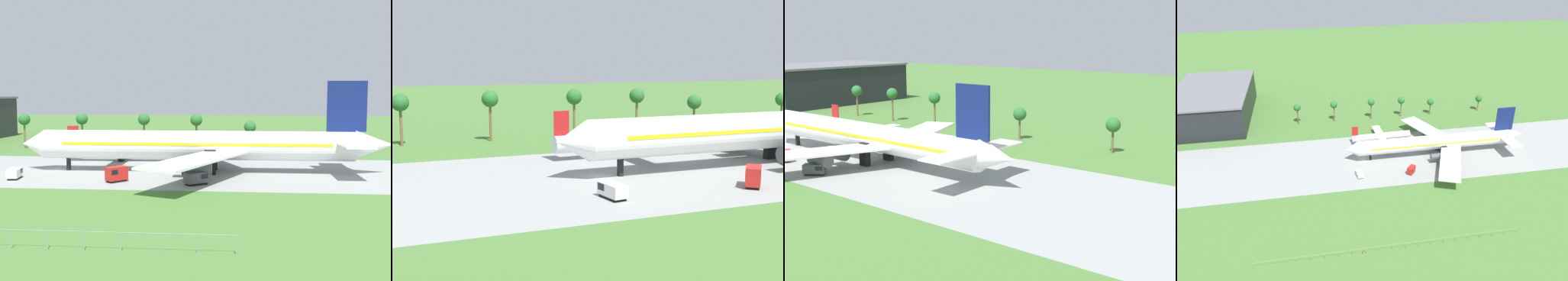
# 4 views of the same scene
# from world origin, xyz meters

# --- Properties ---
(ground_plane) EXTENTS (600.00, 600.00, 0.00)m
(ground_plane) POSITION_xyz_m (0.00, 0.00, 0.00)
(ground_plane) COLOR #477233
(taxiway_strip) EXTENTS (320.00, 44.00, 0.02)m
(taxiway_strip) POSITION_xyz_m (0.00, 0.00, 0.01)
(taxiway_strip) COLOR gray
(taxiway_strip) RESTS_ON ground_plane
(jet_airliner) EXTENTS (78.90, 60.96, 19.31)m
(jet_airliner) POSITION_xyz_m (32.64, -0.97, 5.71)
(jet_airliner) COLOR white
(jet_airliner) RESTS_ON ground_plane
(regional_aircraft) EXTENTS (27.07, 24.39, 8.76)m
(regional_aircraft) POSITION_xyz_m (10.89, 14.59, 2.89)
(regional_aircraft) COLOR silver
(regional_aircraft) RESTS_ON ground_plane
(baggage_tug) EXTENTS (4.70, 4.28, 2.29)m
(baggage_tug) POSITION_xyz_m (32.54, -15.93, 1.24)
(baggage_tug) COLOR black
(baggage_tug) RESTS_ON ground_plane
(fuel_truck) EXTENTS (4.11, 4.33, 2.94)m
(fuel_truck) POSITION_xyz_m (17.07, -14.43, 1.56)
(fuel_truck) COLOR black
(fuel_truck) RESTS_ON ground_plane
(catering_van) EXTENTS (2.65, 4.60, 2.01)m
(catering_van) POSITION_xyz_m (-3.60, -12.76, 1.10)
(catering_van) COLOR black
(catering_van) RESTS_ON ground_plane
(palm_tree_row) EXTENTS (100.58, 3.60, 10.95)m
(palm_tree_row) POSITION_xyz_m (19.61, 41.87, 8.13)
(palm_tree_row) COLOR brown
(palm_tree_row) RESTS_ON ground_plane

